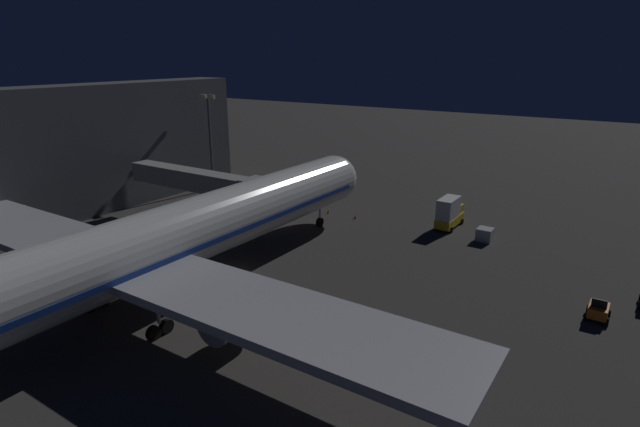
# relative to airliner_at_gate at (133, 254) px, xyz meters

# --- Properties ---
(ground_plane) EXTENTS (320.00, 320.00, 0.00)m
(ground_plane) POSITION_rel_airliner_at_gate_xyz_m (-0.00, -10.02, -5.67)
(ground_plane) COLOR #383533
(airliner_at_gate) EXTENTS (59.08, 70.04, 18.28)m
(airliner_at_gate) POSITION_rel_airliner_at_gate_xyz_m (0.00, 0.00, 0.00)
(airliner_at_gate) COLOR silver
(airliner_at_gate) RESTS_ON ground_plane
(jet_bridge) EXTENTS (23.24, 3.40, 7.32)m
(jet_bridge) POSITION_rel_airliner_at_gate_xyz_m (12.40, -20.74, 0.12)
(jet_bridge) COLOR #9E9E99
(jet_bridge) RESTS_ON ground_plane
(apron_floodlight_mast) EXTENTS (2.90, 0.50, 15.37)m
(apron_floodlight_mast) POSITION_rel_airliner_at_gate_xyz_m (25.50, -34.62, 3.41)
(apron_floodlight_mast) COLOR #59595E
(apron_floodlight_mast) RESTS_ON ground_plane
(ops_van) EXTENTS (2.36, 5.82, 4.03)m
(ops_van) POSITION_rel_airliner_at_gate_xyz_m (-14.08, -37.22, -3.67)
(ops_van) COLOR yellow
(ops_van) RESTS_ON ground_plane
(baggage_tug_spare) EXTENTS (1.86, 2.28, 1.95)m
(baggage_tug_spare) POSITION_rel_airliner_at_gate_xyz_m (-32.99, -20.99, -4.89)
(baggage_tug_spare) COLOR orange
(baggage_tug_spare) RESTS_ON ground_plane
(baggage_container_near_belt) EXTENTS (1.79, 1.81, 1.57)m
(baggage_container_near_belt) POSITION_rel_airliner_at_gate_xyz_m (-19.45, -34.74, -4.89)
(baggage_container_near_belt) COLOR #B7BABF
(baggage_container_near_belt) RESTS_ON ground_plane
(traffic_cone_nose_port) EXTENTS (0.36, 0.36, 0.55)m
(traffic_cone_nose_port) POSITION_rel_airliner_at_gate_xyz_m (-2.20, -33.68, -5.40)
(traffic_cone_nose_port) COLOR orange
(traffic_cone_nose_port) RESTS_ON ground_plane
(traffic_cone_nose_starboard) EXTENTS (0.36, 0.36, 0.55)m
(traffic_cone_nose_starboard) POSITION_rel_airliner_at_gate_xyz_m (2.20, -33.68, -5.40)
(traffic_cone_nose_starboard) COLOR orange
(traffic_cone_nose_starboard) RESTS_ON ground_plane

